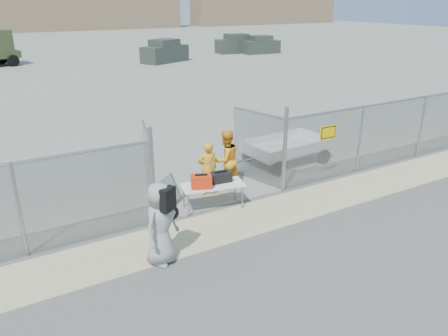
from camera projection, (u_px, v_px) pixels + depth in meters
ground at (266, 238)px, 10.32m from camera, size 160.00×160.00×0.00m
tarmac_inside at (26, 55)px, 44.19m from camera, size 160.00×80.00×0.01m
dirt_strip at (244, 220)px, 11.12m from camera, size 44.00×1.60×0.01m
distant_hills at (25, 4)px, 73.93m from camera, size 140.00×6.00×9.00m
chain_link_fence at (224, 168)px, 11.53m from camera, size 40.00×0.20×2.20m
folding_table at (213, 196)px, 11.65m from camera, size 1.76×1.02×0.70m
orange_bag at (201, 181)px, 11.27m from camera, size 0.63×0.53×0.33m
black_duffel at (221, 177)px, 11.64m from camera, size 0.58×0.38×0.27m
security_worker_left at (208, 169)px, 12.33m from camera, size 0.64×0.48×1.59m
security_worker_right at (226, 160)px, 12.76m from camera, size 0.96×0.81×1.77m
visitor at (161, 224)px, 9.06m from camera, size 1.07×0.95×1.83m
utility_trailer at (286, 150)px, 14.92m from camera, size 3.79×2.14×0.89m
parked_vehicle_near at (165, 51)px, 38.59m from camera, size 4.70×3.47×1.94m
parked_vehicle_mid at (236, 44)px, 45.33m from camera, size 4.28×2.20×1.88m
parked_vehicle_far at (261, 45)px, 44.91m from camera, size 3.93×1.88×1.75m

